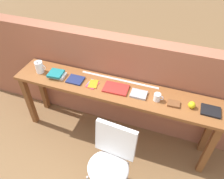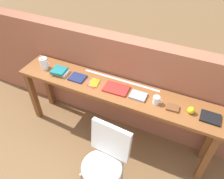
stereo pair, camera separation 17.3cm
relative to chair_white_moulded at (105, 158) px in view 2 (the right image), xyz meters
name	(u,v)px [view 2 (the right image)]	position (x,y,z in m)	size (l,w,h in m)	color
ground_plane	(104,150)	(-0.21, 0.38, -0.53)	(40.00, 40.00, 0.00)	brown
brick_wall_back	(124,84)	(-0.21, 1.02, 0.15)	(6.00, 0.20, 1.36)	#9E5B42
sideboard	(114,97)	(-0.21, 0.68, 0.21)	(2.50, 0.44, 0.88)	brown
chair_white_moulded	(105,158)	(0.00, 0.00, 0.00)	(0.47, 0.48, 0.89)	white
pitcher_white	(44,63)	(-1.19, 0.66, 0.43)	(0.14, 0.10, 0.18)	white
book_stack_leftmost	(59,71)	(-0.96, 0.65, 0.38)	(0.23, 0.18, 0.06)	white
magazine_cycling	(77,78)	(-0.69, 0.66, 0.36)	(0.20, 0.17, 0.02)	navy
pamphlet_pile_colourful	(94,83)	(-0.47, 0.66, 0.36)	(0.14, 0.18, 0.01)	#3399D8
book_open_centre	(116,89)	(-0.18, 0.67, 0.36)	(0.29, 0.19, 0.02)	red
book_grey_hardcover	(138,96)	(0.10, 0.66, 0.37)	(0.18, 0.14, 0.02)	#9E9EA3
mug	(157,100)	(0.31, 0.65, 0.40)	(0.11, 0.08, 0.09)	white
leather_journal_brown	(173,108)	(0.49, 0.64, 0.37)	(0.13, 0.10, 0.02)	brown
sports_ball_small	(191,110)	(0.67, 0.66, 0.39)	(0.08, 0.08, 0.08)	yellow
book_repair_rightmost	(210,118)	(0.87, 0.66, 0.36)	(0.20, 0.16, 0.02)	black
ruler_metal_back_edge	(121,80)	(-0.19, 0.85, 0.35)	(0.98, 0.03, 0.00)	silver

